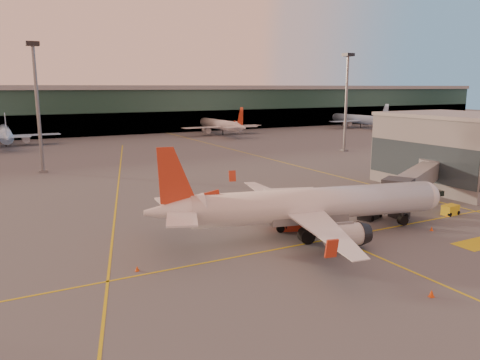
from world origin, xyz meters
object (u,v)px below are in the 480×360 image
main_airplane (306,206)px  catering_truck (292,207)px  pushback_tug (370,213)px  gpu_cart (450,210)px

main_airplane → catering_truck: 3.11m
catering_truck → pushback_tug: size_ratio=1.67×
catering_truck → pushback_tug: catering_truck is taller
main_airplane → pushback_tug: size_ratio=8.85×
catering_truck → pushback_tug: (11.77, -1.10, -1.99)m
catering_truck → main_airplane: bearing=-73.3°
gpu_cart → pushback_tug: 11.46m
gpu_cart → catering_truck: bearing=163.1°
main_airplane → gpu_cart: size_ratio=14.76×
main_airplane → pushback_tug: main_airplane is taller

